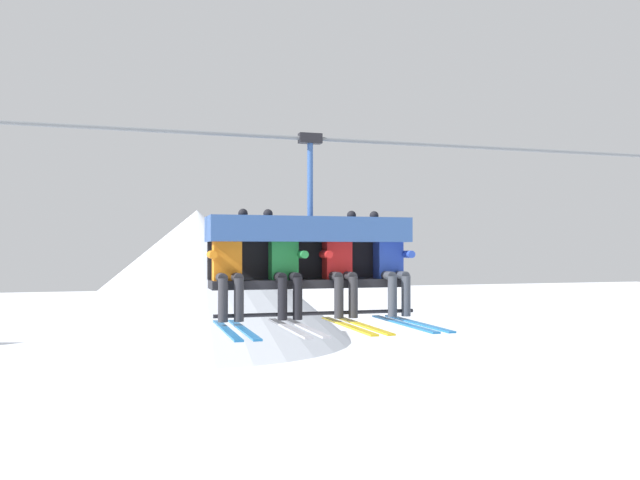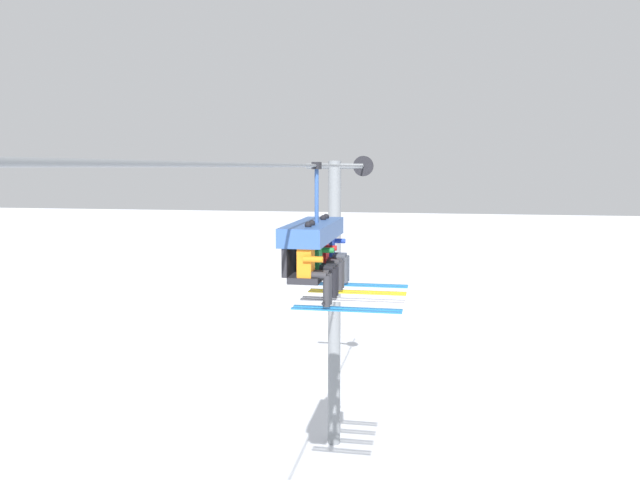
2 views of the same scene
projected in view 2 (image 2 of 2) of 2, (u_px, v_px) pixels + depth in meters
lift_tower_far at (335, 298)px, 17.77m from camera, size 0.36×1.88×8.35m
lift_cable at (302, 165)px, 9.28m from camera, size 18.21×0.05×0.05m
chairlift_chair at (312, 240)px, 10.56m from camera, size 2.44×0.74×2.17m
skier_orange at (314, 265)px, 9.57m from camera, size 0.48×1.70×1.34m
skier_green at (321, 259)px, 10.22m from camera, size 0.48×1.70×1.34m
skier_red at (328, 253)px, 10.89m from camera, size 0.48×1.70×1.34m
skier_blue at (334, 248)px, 11.53m from camera, size 0.48×1.70×1.34m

